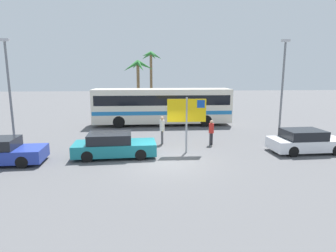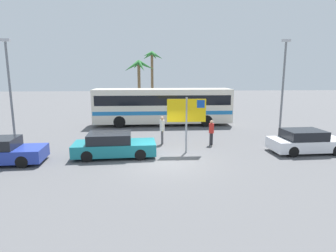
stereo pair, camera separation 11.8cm
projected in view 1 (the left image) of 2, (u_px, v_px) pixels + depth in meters
ground at (165, 162)px, 14.54m from camera, size 120.00×120.00×0.00m
bus_front_coach at (162, 105)px, 24.84m from camera, size 11.91×2.65×3.17m
ferry_sign at (187, 113)px, 15.92m from camera, size 2.20×0.11×3.20m
car_teal at (114, 145)px, 15.41m from camera, size 4.51×2.04×1.32m
car_white at (305, 141)px, 16.33m from camera, size 4.22×2.01×1.32m
pedestrian_crossing_lot at (211, 130)px, 17.94m from camera, size 0.32×0.32×1.59m
pedestrian_by_bus at (162, 128)px, 18.10m from camera, size 0.32×0.32×1.81m
lamp_post_left_side at (282, 86)px, 19.19m from camera, size 0.56×0.20×6.72m
lamp_post_right_side at (9, 89)px, 17.10m from camera, size 0.56×0.20×6.53m
palm_tree_seaside at (138, 71)px, 30.42m from camera, size 3.42×3.36×5.91m
palm_tree_inland at (151, 64)px, 34.44m from camera, size 2.68×2.80×7.15m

